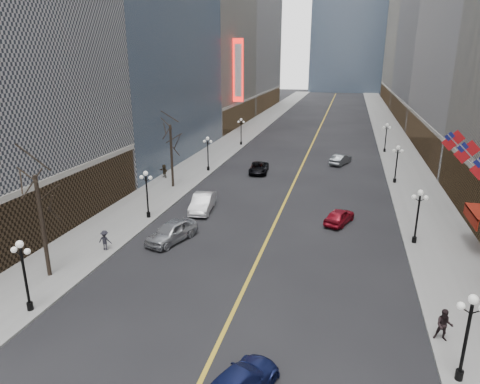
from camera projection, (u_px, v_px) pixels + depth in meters
The scene contains 29 objects.
sidewalk_east at pixel (396, 148), 71.37m from camera, with size 6.00×230.00×0.15m, color gray.
sidewalk_west at pixel (235, 140), 77.92m from camera, with size 6.00×230.00×0.15m, color gray.
lane_line at pixel (317, 135), 83.90m from camera, with size 0.25×200.00×0.02m, color gold.
bldg_east_c at pixel (470, 11), 93.61m from camera, with size 26.60×40.60×48.80m.
bldg_east_d at pixel (438, 0), 131.21m from camera, with size 26.60×46.60×62.80m.
bldg_west_c at pixel (182, 4), 89.73m from camera, with size 26.60×30.60×50.80m.
streetlamp_east_0 at pixel (468, 329), 19.29m from camera, with size 1.26×0.44×4.52m.
streetlamp_east_1 at pixel (418, 211), 34.07m from camera, with size 1.26×0.44×4.52m.
streetlamp_east_2 at pixel (397, 160), 50.70m from camera, with size 1.26×0.44×4.52m.
streetlamp_east_3 at pixel (386, 135), 67.33m from camera, with size 1.26×0.44×4.52m.
streetlamp_west_0 at pixel (24, 269), 24.81m from camera, with size 1.26×0.44×4.52m.
streetlamp_west_1 at pixel (147, 189), 39.59m from camera, with size 1.26×0.44×4.52m.
streetlamp_west_2 at pixel (208, 150), 56.22m from camera, with size 1.26×0.44×4.52m.
streetlamp_west_3 at pixel (241, 129), 72.85m from camera, with size 1.26×0.44×4.52m.
flag_4 at pixel (469, 154), 33.77m from camera, with size 2.87×0.12×2.87m.
flag_5 at pixel (455, 142), 38.39m from camera, with size 2.87×0.12×2.87m.
awning_c at pixel (478, 213), 33.01m from camera, with size 1.40×4.00×0.93m.
theatre_marquee at pixel (238, 71), 83.98m from camera, with size 2.00×0.55×12.00m.
tree_west_near at pixel (37, 192), 27.89m from camera, with size 3.60×3.60×7.92m.
tree_west_far at pixel (171, 135), 48.22m from camera, with size 3.60×3.60×7.92m.
car_nb_near at pixel (172, 232), 35.27m from camera, with size 2.03×5.05×1.72m, color #AEB1B7.
car_nb_mid at pixel (202, 203), 42.23m from camera, with size 1.82×5.21×1.72m, color silver.
car_nb_far at pixel (259, 168), 56.14m from camera, with size 2.30×4.99×1.39m, color black.
car_sb_near at pixel (240, 382), 19.26m from camera, with size 1.85×4.56×1.32m, color #141C4E.
car_sb_mid at pixel (339, 216), 39.07m from camera, with size 1.67×4.15×1.41m, color maroon.
car_sb_far at pixel (341, 159), 60.50m from camera, with size 1.56×4.48×1.48m, color #4C5053.
ped_east_walk at pixel (444, 325), 22.65m from camera, with size 0.89×0.49×1.82m, color black.
ped_west_walk at pixel (105, 240), 33.39m from camera, with size 1.04×0.43×1.61m, color black.
ped_west_far at pixel (164, 171), 53.51m from camera, with size 1.53×0.44×1.65m, color #2E2619.
Camera 1 is at (5.87, -4.53, 14.66)m, focal length 32.00 mm.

